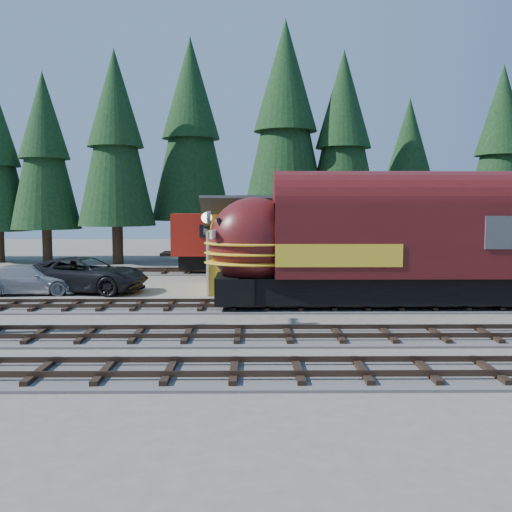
{
  "coord_description": "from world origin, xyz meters",
  "views": [
    {
      "loc": [
        -3.72,
        -22.14,
        4.72
      ],
      "look_at": [
        -3.49,
        4.0,
        2.44
      ],
      "focal_mm": 40.0,
      "sensor_mm": 36.0,
      "label": 1
    }
  ],
  "objects_px": {
    "locomotive": "(389,249)",
    "pickup_truck_a": "(84,275)",
    "pickup_truck_b": "(30,280)",
    "caboose": "(243,238)",
    "depot": "(316,237)"
  },
  "relations": [
    {
      "from": "pickup_truck_a",
      "to": "pickup_truck_b",
      "type": "relative_size",
      "value": 1.29
    },
    {
      "from": "locomotive",
      "to": "pickup_truck_a",
      "type": "height_order",
      "value": "locomotive"
    },
    {
      "from": "depot",
      "to": "pickup_truck_a",
      "type": "height_order",
      "value": "depot"
    },
    {
      "from": "caboose",
      "to": "locomotive",
      "type": "bearing_deg",
      "value": -63.53
    },
    {
      "from": "depot",
      "to": "pickup_truck_b",
      "type": "bearing_deg",
      "value": -172.35
    },
    {
      "from": "pickup_truck_a",
      "to": "pickup_truck_b",
      "type": "distance_m",
      "value": 2.84
    },
    {
      "from": "caboose",
      "to": "pickup_truck_b",
      "type": "relative_size",
      "value": 1.79
    },
    {
      "from": "locomotive",
      "to": "caboose",
      "type": "distance_m",
      "value": 15.64
    },
    {
      "from": "locomotive",
      "to": "pickup_truck_a",
      "type": "distance_m",
      "value": 16.47
    },
    {
      "from": "depot",
      "to": "pickup_truck_a",
      "type": "xyz_separation_m",
      "value": [
        -12.89,
        -1.41,
        -1.99
      ]
    },
    {
      "from": "depot",
      "to": "caboose",
      "type": "xyz_separation_m",
      "value": [
        -4.31,
        7.5,
        -0.45
      ]
    },
    {
      "from": "caboose",
      "to": "depot",
      "type": "bearing_deg",
      "value": -60.13
    },
    {
      "from": "depot",
      "to": "pickup_truck_b",
      "type": "relative_size",
      "value": 2.37
    },
    {
      "from": "caboose",
      "to": "pickup_truck_a",
      "type": "height_order",
      "value": "caboose"
    },
    {
      "from": "locomotive",
      "to": "pickup_truck_b",
      "type": "relative_size",
      "value": 3.27
    }
  ]
}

